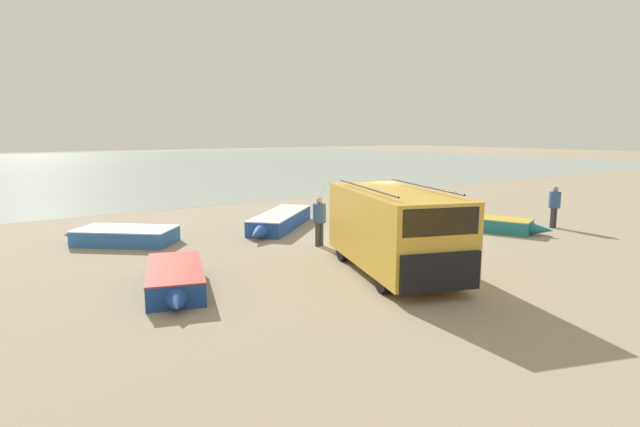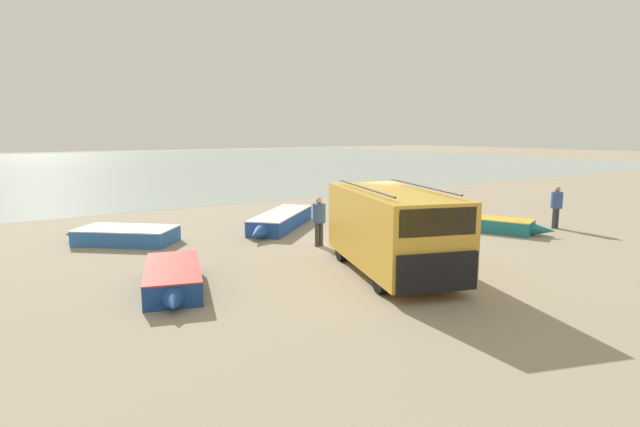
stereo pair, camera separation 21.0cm
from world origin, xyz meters
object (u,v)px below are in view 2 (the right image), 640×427
Objects in this scene: fishing_rowboat_4 at (173,279)px; fisherman_1 at (557,203)px; fishing_rowboat_0 at (487,224)px; fisherman_0 at (375,202)px; fishing_rowboat_2 at (124,235)px; fishing_rowboat_3 at (280,221)px; parked_van at (392,228)px; fisherman_2 at (319,217)px; fishing_rowboat_1 at (395,208)px.

fishing_rowboat_4 is 2.32× the size of fisherman_1.
fishing_rowboat_0 is 2.66× the size of fisherman_1.
fisherman_0 is at bearing 60.21° from fisherman_1.
fishing_rowboat_2 is 5.98m from fishing_rowboat_3.
fishing_rowboat_2 is 0.95× the size of fishing_rowboat_4.
parked_van is at bearing 101.68° from fisherman_1.
fisherman_1 is at bearing 103.95° from fishing_rowboat_3.
fishing_rowboat_2 is 2.20× the size of fisherman_1.
fisherman_2 is (-9.84, 2.60, -0.01)m from fisherman_1.
fishing_rowboat_2 is at bearing -132.17° from fisherman_0.
fishing_rowboat_4 reaches higher than fishing_rowboat_2.
fishing_rowboat_0 is 3.10m from fisherman_1.
fishing_rowboat_1 reaches higher than fishing_rowboat_4.
fisherman_2 is at bearing 40.34° from fishing_rowboat_3.
fishing_rowboat_2 is (-12.60, 5.54, 0.01)m from fishing_rowboat_0.
fisherman_0 is at bearing 105.48° from fishing_rowboat_3.
fishing_rowboat_1 is (6.78, 7.41, -0.95)m from parked_van.
fisherman_2 is at bearing 79.51° from fisherman_1.
fishing_rowboat_3 is at bearing -144.98° from fishing_rowboat_2.
fishing_rowboat_2 is 6.26m from fishing_rowboat_4.
fishing_rowboat_4 is 10.12m from fisherman_0.
fisherman_2 is at bearing -176.38° from fishing_rowboat_2.
fishing_rowboat_0 is 1.14× the size of fishing_rowboat_4.
fisherman_0 reaches higher than fishing_rowboat_0.
fisherman_0 reaches higher than fisherman_1.
fisherman_0 is (9.24, -2.63, 0.80)m from fishing_rowboat_2.
fishing_rowboat_3 is at bearing 61.02° from fisherman_1.
fishing_rowboat_1 is 7.55m from fisherman_2.
fisherman_2 is (-6.65, -3.52, 0.70)m from fishing_rowboat_1.
fishing_rowboat_4 is at bearing -0.01° from fishing_rowboat_3.
parked_van reaches higher than fishing_rowboat_2.
parked_van is 6.66m from fisherman_0.
fishing_rowboat_3 is (-6.21, 0.06, -0.00)m from fishing_rowboat_1.
fishing_rowboat_2 is at bearing -127.51° from parked_van.
parked_van reaches higher than fisherman_0.
fishing_rowboat_4 is 2.21× the size of fisherman_0.
fishing_rowboat_1 is at bearing 111.93° from fisherman_2.
fishing_rowboat_2 is 9.63m from fisherman_0.
parked_van is 5.93m from fishing_rowboat_4.
fishing_rowboat_1 reaches higher than fishing_rowboat_3.
fishing_rowboat_2 is at bearing -48.45° from fishing_rowboat_3.
fishing_rowboat_2 is at bearing -164.57° from fishing_rowboat_4.
parked_van reaches higher than fisherman_1.
fishing_rowboat_1 is at bearing 97.79° from fisherman_0.
fishing_rowboat_4 is at bearing -75.81° from fisherman_2.
fisherman_2 reaches higher than fishing_rowboat_4.
fishing_rowboat_3 is 2.65× the size of fisherman_0.
fisherman_2 is (-3.72, -1.54, -0.06)m from fisherman_0.
parked_van is at bearing 164.46° from fishing_rowboat_2.
fishing_rowboat_0 is 13.77m from fishing_rowboat_2.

